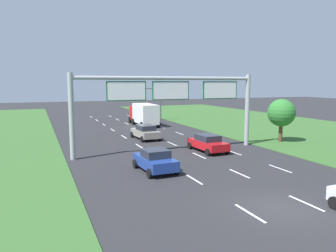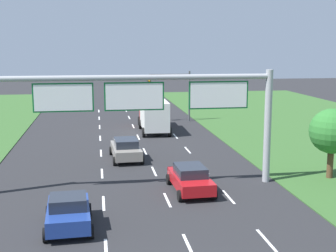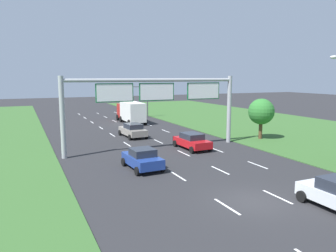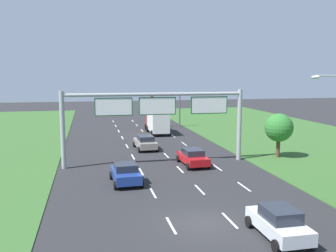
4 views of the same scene
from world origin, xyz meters
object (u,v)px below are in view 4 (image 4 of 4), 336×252
at_px(car_near_red, 145,142).
at_px(car_lead_silver, 193,157).
at_px(car_far_ahead, 126,174).
at_px(sign_gantry, 158,112).
at_px(roadside_tree_mid, 279,128).
at_px(traffic_light_mast, 168,103).
at_px(car_mid_lane, 279,222).
at_px(box_truck, 157,121).

relative_size(car_near_red, car_lead_silver, 1.03).
height_order(car_far_ahead, sign_gantry, sign_gantry).
xyz_separation_m(car_near_red, car_far_ahead, (-3.50, -12.91, -0.02)).
distance_m(sign_gantry, roadside_tree_mid, 12.60).
height_order(car_near_red, traffic_light_mast, traffic_light_mast).
distance_m(car_mid_lane, sign_gantry, 18.06).
distance_m(car_lead_silver, sign_gantry, 5.36).
xyz_separation_m(car_far_ahead, traffic_light_mast, (9.73, 29.69, 3.07)).
bearing_deg(car_far_ahead, sign_gantry, 55.43).
distance_m(car_near_red, car_far_ahead, 13.38).
bearing_deg(sign_gantry, traffic_light_mast, 75.64).
distance_m(box_truck, traffic_light_mast, 6.42).
bearing_deg(car_near_red, car_far_ahead, -107.75).
bearing_deg(traffic_light_mast, sign_gantry, -104.36).
height_order(box_truck, roadside_tree_mid, roadside_tree_mid).
bearing_deg(traffic_light_mast, roadside_tree_mid, -75.07).
xyz_separation_m(car_lead_silver, car_mid_lane, (0.07, -16.02, 0.03)).
xyz_separation_m(car_far_ahead, box_truck, (6.95, 24.31, 0.92)).
height_order(sign_gantry, traffic_light_mast, sign_gantry).
bearing_deg(car_near_red, roadside_tree_mid, -31.90).
relative_size(box_truck, traffic_light_mast, 1.43).
height_order(car_far_ahead, roadside_tree_mid, roadside_tree_mid).
bearing_deg(sign_gantry, car_near_red, 90.98).
xyz_separation_m(sign_gantry, traffic_light_mast, (6.10, 23.83, -1.11)).
bearing_deg(sign_gantry, box_truck, 79.77).
relative_size(traffic_light_mast, roadside_tree_mid, 1.23).
xyz_separation_m(car_near_red, roadside_tree_mid, (12.58, -7.07, 2.27)).
relative_size(sign_gantry, traffic_light_mast, 3.08).
bearing_deg(box_truck, roadside_tree_mid, -62.53).
distance_m(car_mid_lane, traffic_light_mast, 41.34).
height_order(car_lead_silver, roadside_tree_mid, roadside_tree_mid).
relative_size(car_near_red, traffic_light_mast, 0.82).
bearing_deg(car_mid_lane, box_truck, 89.47).
bearing_deg(traffic_light_mast, car_mid_lane, -94.08).
relative_size(car_near_red, roadside_tree_mid, 1.01).
height_order(car_mid_lane, traffic_light_mast, traffic_light_mast).
relative_size(car_lead_silver, sign_gantry, 0.26).
height_order(traffic_light_mast, roadside_tree_mid, traffic_light_mast).
relative_size(car_lead_silver, traffic_light_mast, 0.79).
bearing_deg(car_mid_lane, car_far_ahead, 120.43).
distance_m(car_far_ahead, traffic_light_mast, 31.39).
bearing_deg(roadside_tree_mid, car_lead_silver, -172.32).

